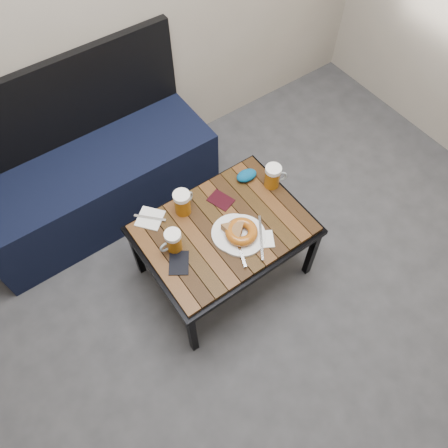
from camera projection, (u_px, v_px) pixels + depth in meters
ground at (310, 432)px, 2.09m from camera, size 4.00×4.00×0.00m
room_shell at (288, 72)px, 0.85m from camera, size 4.00×4.00×4.00m
bench at (95, 180)px, 2.59m from camera, size 1.40×0.50×0.95m
cafe_table at (224, 232)px, 2.20m from camera, size 0.84×0.62×0.47m
beer_mug_left at (173, 241)px, 2.05m from camera, size 0.12×0.08×0.13m
beer_mug_centre at (183, 202)px, 2.16m from camera, size 0.13×0.11×0.14m
beer_mug_right at (273, 176)px, 2.26m from camera, size 0.13×0.11×0.13m
plate_pie at (235, 232)px, 2.12m from camera, size 0.23×0.23×0.06m
plate_bagel at (241, 233)px, 2.12m from camera, size 0.27×0.30×0.07m
napkin_left at (150, 218)px, 2.19m from camera, size 0.17×0.17×0.01m
napkin_right at (262, 239)px, 2.12m from camera, size 0.15×0.14×0.01m
passport_navy at (179, 263)px, 2.06m from camera, size 0.15×0.16×0.01m
passport_burgundy at (221, 200)px, 2.25m from camera, size 0.12×0.15×0.01m
knit_pouch at (247, 175)px, 2.31m from camera, size 0.12×0.09×0.05m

